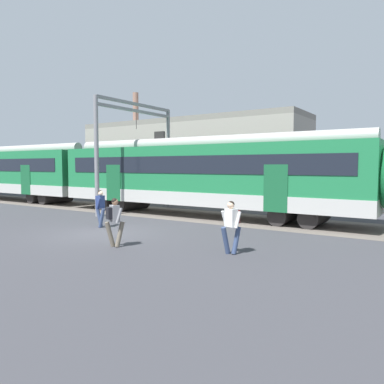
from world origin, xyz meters
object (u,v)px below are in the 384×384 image
Objects in this scene: pedestrian_navy at (100,206)px; pedestrian_grey at (114,218)px; commuter_train at (12,172)px; pedestrian_white at (232,222)px.

pedestrian_navy is 1.00× the size of pedestrian_grey.
pedestrian_white is at bearing -16.53° from commuter_train.
pedestrian_navy is 4.28m from pedestrian_grey.
commuter_train is at bearing 163.47° from pedestrian_white.
commuter_train is 33.99× the size of pedestrian_grey.
pedestrian_grey and pedestrian_white have the same top height.
pedestrian_navy is at bearing 143.12° from pedestrian_grey.
pedestrian_white is (23.41, -6.95, -1.26)m from commuter_train.
pedestrian_navy is 1.00× the size of pedestrian_white.
pedestrian_grey is 1.00× the size of pedestrian_white.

